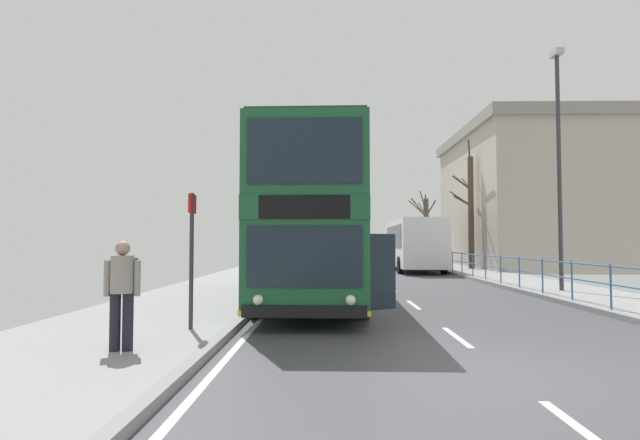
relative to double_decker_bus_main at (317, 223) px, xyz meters
name	(u,v)px	position (x,y,z in m)	size (l,w,h in m)	color
ground	(452,370)	(2.03, -8.16, -2.30)	(15.80, 140.00, 0.20)	#45454A
double_decker_bus_main	(317,223)	(0.00, 0.00, 0.00)	(3.23, 11.11, 4.47)	#19512D
background_bus_far_lane	(414,243)	(5.62, 16.09, -0.65)	(2.84, 9.70, 3.09)	white
pedestrian_railing_far_kerb	(479,262)	(7.20, 7.99, -1.46)	(0.05, 29.28, 1.10)	#386BA8
pedestrian_with_backpack	(123,286)	(-2.77, -7.46, -1.23)	(0.55, 0.55, 1.65)	black
bus_stop_sign_near	(192,245)	(-2.25, -5.58, -0.61)	(0.08, 0.44, 2.57)	#2D2D33
street_lamp_far_side	(559,151)	(8.23, 2.10, 2.54)	(0.28, 0.60, 8.24)	#38383D
bare_tree_far_00	(470,209)	(9.12, 16.07, 1.48)	(1.59, 2.77, 7.83)	#4C3D2D
bare_tree_far_01	(426,227)	(8.65, 27.91, 0.69)	(2.45, 2.53, 5.95)	brown
background_building_00	(559,198)	(16.15, 19.52, 2.44)	(13.59, 14.38, 9.49)	#B2A899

